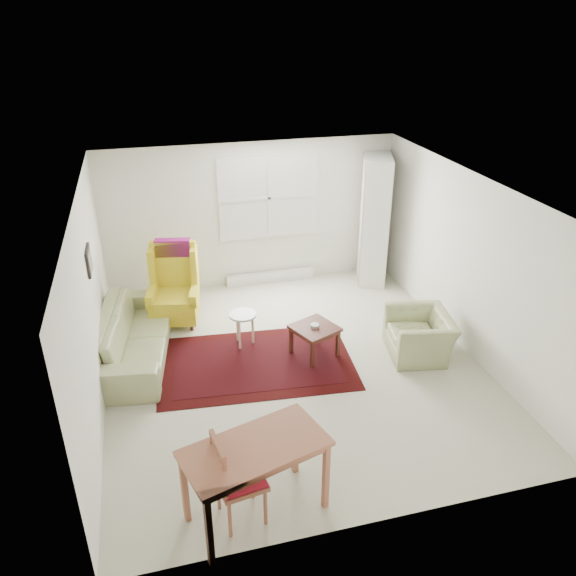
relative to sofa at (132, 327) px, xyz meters
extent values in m
cube|color=beige|center=(2.10, -0.81, -0.47)|extent=(5.00, 5.50, 0.01)
cube|color=white|center=(2.10, -0.81, 2.03)|extent=(5.00, 5.50, 0.01)
cube|color=white|center=(2.10, 1.94, 0.78)|extent=(5.00, 0.04, 2.50)
cube|color=white|center=(2.10, -3.56, 0.78)|extent=(5.00, 0.04, 2.50)
cube|color=white|center=(-0.40, -0.81, 0.78)|extent=(0.04, 5.50, 2.50)
cube|color=white|center=(4.60, -0.81, 0.78)|extent=(0.04, 5.50, 2.50)
cube|color=white|center=(2.40, 1.92, 1.08)|extent=(1.72, 0.06, 1.42)
cube|color=white|center=(2.40, 1.92, 1.08)|extent=(1.60, 0.02, 1.30)
cube|color=silver|center=(2.40, 1.86, -0.38)|extent=(1.60, 0.12, 0.18)
cube|color=black|center=(-0.38, -0.31, 1.18)|extent=(0.03, 0.42, 0.32)
cube|color=#9C7248|center=(-0.36, -0.31, 1.18)|extent=(0.01, 0.34, 0.24)
imported|color=#949A66|center=(0.00, 0.00, 0.00)|extent=(1.25, 2.42, 0.93)
imported|color=#949A66|center=(3.89, -0.96, -0.10)|extent=(0.97, 1.07, 0.73)
camera|label=1|loc=(0.38, -7.03, 3.97)|focal=35.00mm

